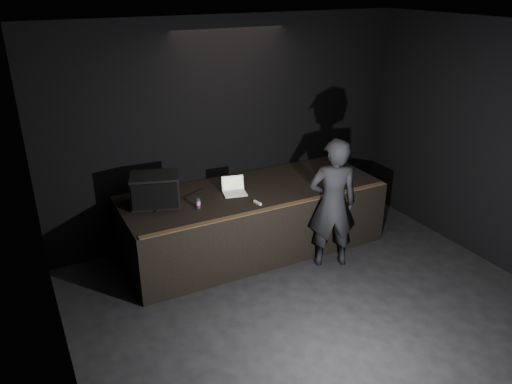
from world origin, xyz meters
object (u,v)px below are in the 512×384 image
at_px(stage_riser, 253,219).
at_px(person, 333,204).
at_px(beer_can, 198,203).
at_px(stage_monitor, 155,190).
at_px(laptop, 234,189).

height_order(stage_riser, person, person).
height_order(stage_riser, beer_can, beer_can).
height_order(stage_monitor, laptop, stage_monitor).
height_order(stage_monitor, beer_can, stage_monitor).
xyz_separation_m(stage_riser, laptop, (-0.30, 0.04, 0.56)).
relative_size(stage_riser, laptop, 10.13).
bearing_deg(stage_riser, stage_monitor, 173.42).
xyz_separation_m(beer_can, person, (1.78, -0.73, -0.09)).
distance_m(stage_riser, laptop, 0.64).
height_order(laptop, person, person).
height_order(laptop, beer_can, laptop).
relative_size(stage_riser, person, 2.03).
relative_size(stage_monitor, laptop, 1.99).
bearing_deg(beer_can, laptop, 20.88).
height_order(stage_riser, stage_monitor, stage_monitor).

